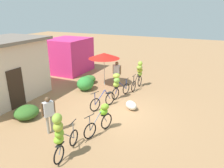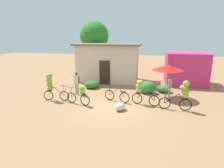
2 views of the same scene
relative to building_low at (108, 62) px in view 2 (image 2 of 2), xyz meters
The scene contains 16 objects.
ground_plane 6.65m from the building_low, 76.52° to the right, with size 60.00×60.00×0.00m, color #A0754D.
building_low is the anchor object (origin of this frame).
shop_pink 6.58m from the building_low, ahead, with size 3.20×2.80×2.62m, color #D62E77.
tree_behind_building 3.83m from the building_low, 129.04° to the left, with size 2.88×2.88×5.39m.
hedge_bush_front_left 3.15m from the building_low, 105.15° to the right, with size 1.14×1.07×0.60m, color #356625.
hedge_bush_front_right 4.96m from the building_low, 42.95° to the right, with size 1.17×0.98×0.85m, color #338A37.
hedge_bush_mid 5.67m from the building_low, 30.83° to the right, with size 0.99×0.87×0.54m, color #398331.
market_umbrella 6.19m from the building_low, 40.03° to the right, with size 1.98×1.98×2.17m.
bicycle_leftmost 6.44m from the building_low, 111.50° to the right, with size 1.63×0.44×1.72m.
bicycle_near_pile 6.46m from the building_low, 92.56° to the right, with size 1.58×0.58×1.19m.
bicycle_center_loaded 5.82m from the building_low, 72.47° to the right, with size 1.64×0.61×0.99m.
bicycle_by_shop 6.49m from the building_low, 60.38° to the right, with size 1.64×0.60×1.47m.
bicycle_rightmost 8.18m from the building_low, 48.54° to the right, with size 1.76×0.43×1.67m.
produce_sack 7.26m from the building_low, 72.57° to the right, with size 0.70×0.44×0.44m, color silver.
person_vendor 4.74m from the building_low, 105.37° to the right, with size 0.53×0.35×1.57m.
person_bystander 6.87m from the building_low, 44.79° to the right, with size 0.22×0.58×1.66m.
Camera 2 is at (2.06, -10.03, 3.97)m, focal length 30.11 mm.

